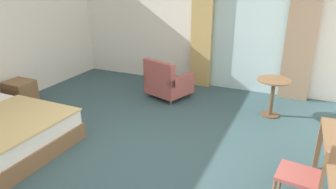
{
  "coord_description": "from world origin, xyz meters",
  "views": [
    {
      "loc": [
        2.1,
        -3.24,
        2.38
      ],
      "look_at": [
        0.57,
        0.18,
        0.93
      ],
      "focal_mm": 32.65,
      "sensor_mm": 36.0,
      "label": 1
    }
  ],
  "objects_px": {
    "desk_chair": "(309,173)",
    "armchair_by_window": "(167,83)",
    "round_cafe_table": "(273,89)",
    "nightstand": "(20,94)"
  },
  "relations": [
    {
      "from": "armchair_by_window",
      "to": "round_cafe_table",
      "type": "xyz_separation_m",
      "value": [
        2.09,
        -0.04,
        0.18
      ]
    },
    {
      "from": "nightstand",
      "to": "armchair_by_window",
      "type": "relative_size",
      "value": 0.53
    },
    {
      "from": "desk_chair",
      "to": "armchair_by_window",
      "type": "bearing_deg",
      "value": 138.15
    },
    {
      "from": "armchair_by_window",
      "to": "round_cafe_table",
      "type": "bearing_deg",
      "value": -1.08
    },
    {
      "from": "desk_chair",
      "to": "nightstand",
      "type": "bearing_deg",
      "value": 170.5
    },
    {
      "from": "desk_chair",
      "to": "round_cafe_table",
      "type": "distance_m",
      "value": 2.47
    },
    {
      "from": "desk_chair",
      "to": "armchair_by_window",
      "type": "xyz_separation_m",
      "value": [
        -2.72,
        2.43,
        -0.15
      ]
    },
    {
      "from": "desk_chair",
      "to": "armchair_by_window",
      "type": "distance_m",
      "value": 3.65
    },
    {
      "from": "nightstand",
      "to": "round_cafe_table",
      "type": "relative_size",
      "value": 0.73
    },
    {
      "from": "nightstand",
      "to": "desk_chair",
      "type": "bearing_deg",
      "value": -9.5
    }
  ]
}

